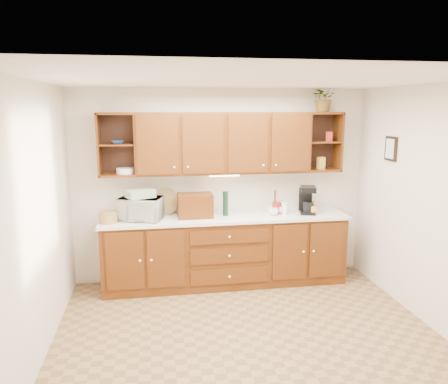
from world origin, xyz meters
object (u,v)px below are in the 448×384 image
object	(u,v)px
bread_box	(195,206)
potted_plant	(324,97)
coffee_maker	(307,200)
microwave	(141,209)

from	to	relation	value
bread_box	potted_plant	world-z (taller)	potted_plant
coffee_maker	potted_plant	world-z (taller)	potted_plant
microwave	bread_box	bearing A→B (deg)	18.33
coffee_maker	bread_box	bearing A→B (deg)	-164.51
microwave	potted_plant	distance (m)	2.81
bread_box	coffee_maker	world-z (taller)	coffee_maker
microwave	bread_box	size ratio (longest dim) A/B	1.17
bread_box	coffee_maker	xyz separation A→B (m)	(1.52, -0.02, 0.02)
bread_box	microwave	bearing A→B (deg)	-179.96
microwave	coffee_maker	size ratio (longest dim) A/B	1.41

